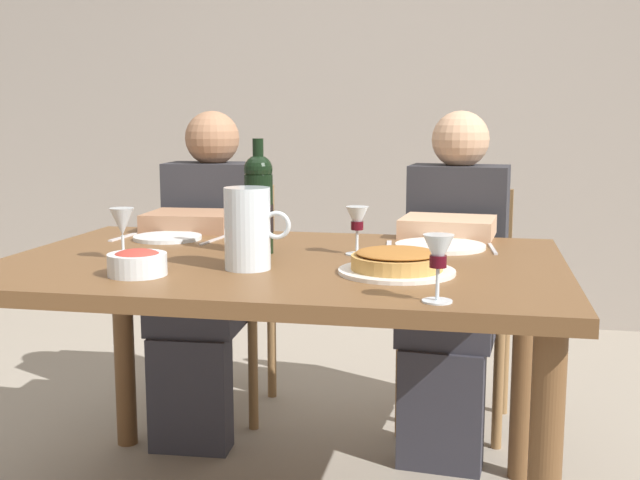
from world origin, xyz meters
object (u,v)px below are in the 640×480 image
at_px(dining_table, 282,292).
at_px(diner_left, 206,262).
at_px(dinner_plate_right_setting, 168,237).
at_px(diner_right, 453,271).
at_px(baked_tart, 397,262).
at_px(wine_glass_left_diner, 122,224).
at_px(chair_right, 459,290).
at_px(wine_glass_centre, 357,221).
at_px(dinner_plate_left_setting, 440,246).
at_px(chair_left, 224,281).
at_px(wine_bottle, 259,204).
at_px(wine_glass_right_diner, 438,255).
at_px(salad_bowl, 137,262).
at_px(water_pitcher, 248,233).

xyz_separation_m(dining_table, diner_left, (-0.44, 0.64, -0.05)).
distance_m(dinner_plate_right_setting, diner_right, 0.97).
relative_size(baked_tart, wine_glass_left_diner, 2.05).
relative_size(chair_right, diner_right, 0.75).
xyz_separation_m(dining_table, diner_right, (0.44, 0.67, -0.05)).
height_order(baked_tart, dinner_plate_right_setting, baked_tart).
xyz_separation_m(wine_glass_centre, dinner_plate_left_setting, (0.22, 0.16, -0.09)).
relative_size(dining_table, wine_glass_left_diner, 10.68).
height_order(wine_glass_centre, chair_left, wine_glass_centre).
relative_size(dining_table, wine_bottle, 4.68).
bearing_deg(wine_bottle, chair_left, 114.89).
distance_m(dining_table, wine_glass_right_diner, 0.64).
relative_size(wine_glass_centre, chair_right, 0.16).
xyz_separation_m(wine_glass_centre, chair_right, (0.27, 0.80, -0.36)).
height_order(baked_tart, diner_left, diner_left).
distance_m(wine_glass_left_diner, diner_right, 1.17).
xyz_separation_m(wine_glass_right_diner, diner_left, (-0.88, 1.06, -0.24)).
height_order(wine_glass_centre, diner_right, diner_right).
xyz_separation_m(dining_table, wine_bottle, (-0.08, 0.08, 0.23)).
height_order(salad_bowl, chair_right, chair_right).
relative_size(wine_bottle, water_pitcher, 1.55).
bearing_deg(chair_left, dinner_plate_left_setting, 141.53).
bearing_deg(baked_tart, chair_left, 127.61).
bearing_deg(diner_right, wine_bottle, 53.48).
bearing_deg(wine_glass_centre, dinner_plate_left_setting, 35.75).
distance_m(salad_bowl, chair_left, 1.21).
xyz_separation_m(diner_left, chair_right, (0.90, 0.26, -0.12)).
xyz_separation_m(water_pitcher, dinner_plate_right_setting, (-0.38, 0.41, -0.09)).
distance_m(wine_glass_left_diner, chair_left, 1.04).
distance_m(wine_bottle, water_pitcher, 0.24).
bearing_deg(baked_tart, wine_bottle, 152.38).
bearing_deg(water_pitcher, dinner_plate_left_setting, 42.26).
bearing_deg(dinner_plate_right_setting, chair_left, 92.12).
bearing_deg(wine_glass_right_diner, baked_tart, 111.73).
relative_size(wine_glass_left_diner, dinner_plate_left_setting, 0.53).
bearing_deg(salad_bowl, diner_left, 99.53).
height_order(dinner_plate_left_setting, chair_right, chair_right).
xyz_separation_m(salad_bowl, wine_glass_right_diner, (0.73, -0.14, 0.07)).
distance_m(wine_glass_right_diner, chair_left, 1.62).
xyz_separation_m(wine_glass_left_diner, dinner_plate_left_setting, (0.82, 0.36, -0.09)).
bearing_deg(dining_table, chair_right, 63.09).
relative_size(dining_table, water_pitcher, 7.27).
bearing_deg(dinner_plate_left_setting, dining_table, -147.25).
height_order(dining_table, diner_right, diner_right).
xyz_separation_m(wine_bottle, dinner_plate_right_setting, (-0.35, 0.18, -0.13)).
distance_m(dining_table, wine_glass_left_diner, 0.46).
xyz_separation_m(water_pitcher, dinner_plate_left_setting, (0.46, 0.42, -0.09)).
distance_m(water_pitcher, wine_glass_left_diner, 0.37).
bearing_deg(dinner_plate_right_setting, dinner_plate_left_setting, 0.30).
bearing_deg(diner_left, wine_glass_right_diner, 126.54).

